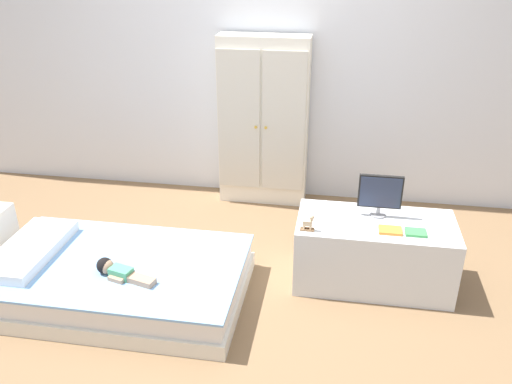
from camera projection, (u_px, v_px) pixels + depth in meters
name	position (u px, v px, depth m)	size (l,w,h in m)	color
ground_plane	(229.00, 297.00, 3.35)	(10.00, 10.00, 0.02)	brown
back_wall	(267.00, 35.00, 4.16)	(6.40, 0.05, 2.70)	silver
bed	(120.00, 279.00, 3.31)	(1.55, 0.95, 0.24)	silver
pillow	(30.00, 249.00, 3.32)	(0.32, 0.68, 0.07)	white
doll	(115.00, 270.00, 3.11)	(0.39, 0.17, 0.10)	#4CA375
wardrobe	(263.00, 122.00, 4.30)	(0.72, 0.27, 1.38)	white
tv_stand	(373.00, 252.00, 3.40)	(0.99, 0.49, 0.45)	silver
tv_monitor	(380.00, 193.00, 3.30)	(0.27, 0.10, 0.28)	#99999E
rocking_horse_toy	(309.00, 223.00, 3.18)	(0.09, 0.04, 0.11)	#8E6642
book_orange	(390.00, 230.00, 3.19)	(0.14, 0.10, 0.02)	orange
book_green	(416.00, 232.00, 3.16)	(0.12, 0.10, 0.02)	#429E51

